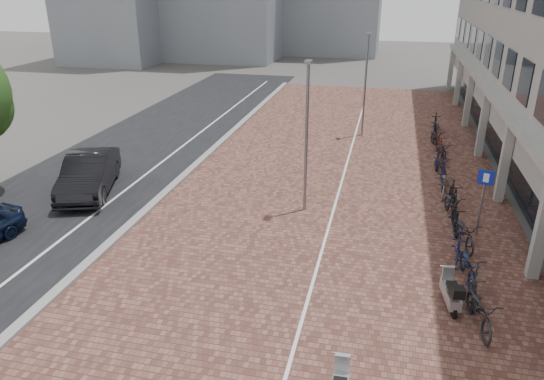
{
  "coord_description": "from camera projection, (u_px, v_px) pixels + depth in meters",
  "views": [
    {
      "loc": [
        3.98,
        -11.0,
        8.61
      ],
      "look_at": [
        0.0,
        6.0,
        1.3
      ],
      "focal_mm": 33.32,
      "sensor_mm": 36.0,
      "label": 1
    }
  ],
  "objects": [
    {
      "name": "ground",
      "position": [
        223.0,
        314.0,
        14.04
      ],
      "size": [
        140.0,
        140.0,
        0.0
      ],
      "primitive_type": "plane",
      "color": "#474442",
      "rests_on": "ground"
    },
    {
      "name": "parking_line",
      "position": [
        345.0,
        171.0,
        24.34
      ],
      "size": [
        0.1,
        30.0,
        0.0
      ],
      "primitive_type": "cube",
      "color": "white",
      "rests_on": "plaza_brick"
    },
    {
      "name": "plaza_brick",
      "position": [
        340.0,
        172.0,
        24.4
      ],
      "size": [
        14.5,
        42.0,
        0.04
      ],
      "primitive_type": "cube",
      "color": "brown",
      "rests_on": "ground"
    },
    {
      "name": "parking_sign",
      "position": [
        483.0,
        192.0,
        17.69
      ],
      "size": [
        0.51,
        0.2,
        2.53
      ],
      "rotation": [
        0.0,
        0.0,
        -0.31
      ],
      "color": "slate",
      "rests_on": "ground"
    },
    {
      "name": "scooter_front",
      "position": [
        451.0,
        291.0,
        14.16
      ],
      "size": [
        0.67,
        1.55,
        1.03
      ],
      "primitive_type": null,
      "rotation": [
        0.0,
        0.0,
        0.14
      ],
      "color": "#A0A0A5",
      "rests_on": "ground"
    },
    {
      "name": "lamp_far",
      "position": [
        365.0,
        86.0,
        28.95
      ],
      "size": [
        0.12,
        0.12,
        5.85
      ],
      "primitive_type": "cylinder",
      "color": "slate",
      "rests_on": "ground"
    },
    {
      "name": "car_dark",
      "position": [
        89.0,
        173.0,
        21.81
      ],
      "size": [
        3.38,
        5.45,
        1.7
      ],
      "primitive_type": "imported",
      "rotation": [
        0.0,
        0.0,
        0.33
      ],
      "color": "black",
      "rests_on": "ground"
    },
    {
      "name": "street_asphalt",
      "position": [
        133.0,
        155.0,
        26.71
      ],
      "size": [
        8.0,
        50.0,
        0.03
      ],
      "primitive_type": "cube",
      "color": "black",
      "rests_on": "ground"
    },
    {
      "name": "bike_row",
      "position": [
        447.0,
        180.0,
        21.99
      ],
      "size": [
        1.35,
        21.46,
        1.05
      ],
      "color": "black",
      "rests_on": "ground"
    },
    {
      "name": "curb",
      "position": [
        202.0,
        159.0,
        25.86
      ],
      "size": [
        0.35,
        42.0,
        0.14
      ],
      "primitive_type": "cube",
      "color": "gray",
      "rests_on": "ground"
    },
    {
      "name": "lane_line",
      "position": [
        168.0,
        158.0,
        26.28
      ],
      "size": [
        0.12,
        44.0,
        0.0
      ],
      "primitive_type": "cube",
      "color": "white",
      "rests_on": "street_asphalt"
    },
    {
      "name": "lamp_near",
      "position": [
        306.0,
        140.0,
        19.21
      ],
      "size": [
        0.12,
        0.12,
        5.87
      ],
      "primitive_type": "cylinder",
      "color": "slate",
      "rests_on": "ground"
    }
  ]
}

